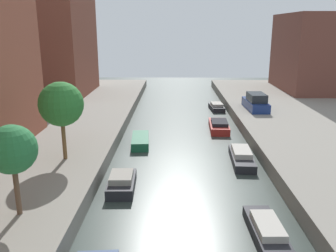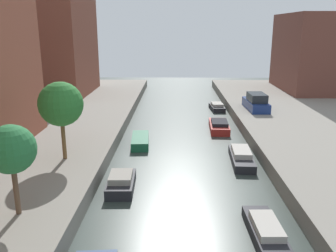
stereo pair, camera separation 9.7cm
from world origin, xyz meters
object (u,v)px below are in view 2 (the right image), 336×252
moored_boat_right_3 (219,126)px  street_tree_1 (11,150)px  low_block_right (324,52)px  moored_boat_left_2 (121,182)px  parked_car (256,103)px  moored_boat_right_2 (241,157)px  street_tree_2 (61,104)px  moored_boat_left_3 (140,141)px  moored_boat_right_4 (217,107)px  moored_boat_right_1 (266,231)px

moored_boat_right_3 → street_tree_1: bearing=-122.6°
low_block_right → street_tree_1: (-25.40, -32.32, -1.82)m
low_block_right → moored_boat_left_2: size_ratio=3.81×
parked_car → moored_boat_right_2: size_ratio=1.09×
street_tree_2 → moored_boat_right_3: size_ratio=1.15×
moored_boat_right_2 → moored_boat_left_2: bearing=-150.2°
street_tree_2 → moored_boat_left_3: bearing=54.7°
street_tree_2 → moored_boat_right_2: 12.07m
moored_boat_right_4 → street_tree_1: bearing=-114.8°
moored_boat_right_1 → street_tree_1: bearing=179.3°
street_tree_2 → moored_boat_left_2: 5.86m
moored_boat_left_2 → moored_boat_right_1: (6.89, -4.69, -0.06)m
low_block_right → moored_boat_right_2: size_ratio=2.80×
moored_boat_left_3 → moored_boat_right_4: moored_boat_right_4 is taller
moored_boat_right_1 → moored_boat_right_4: bearing=88.4°
moored_boat_left_3 → moored_boat_right_2: size_ratio=0.86×
street_tree_1 → moored_boat_right_1: (10.62, -0.14, -3.56)m
street_tree_2 → low_block_right: bearing=45.3°
parked_car → moored_boat_left_2: size_ratio=1.48×
low_block_right → moored_boat_left_2: low_block_right is taller
parked_car → street_tree_2: bearing=-136.6°
moored_boat_right_2 → street_tree_1: bearing=-141.7°
parked_car → moored_boat_right_3: 5.82m
moored_boat_right_1 → moored_boat_right_4: 24.71m
street_tree_2 → parked_car: 20.32m
street_tree_2 → moored_boat_right_2: bearing=10.8°
low_block_right → parked_car: low_block_right is taller
moored_boat_right_4 → parked_car: bearing=-50.6°
moored_boat_right_2 → low_block_right: bearing=58.8°
moored_boat_right_2 → moored_boat_right_4: moored_boat_right_2 is taller
moored_boat_right_1 → moored_boat_right_2: moored_boat_right_2 is taller
moored_boat_right_1 → street_tree_2: bearing=147.3°
street_tree_1 → low_block_right: bearing=51.8°
street_tree_1 → parked_car: street_tree_1 is taller
parked_car → moored_boat_right_1: (-4.01, -20.67, -1.33)m
moored_boat_right_1 → moored_boat_right_2: size_ratio=0.94×
street_tree_2 → moored_boat_right_2: (11.18, 2.14, -4.01)m
street_tree_1 → moored_boat_left_3: (4.05, 12.41, -3.58)m
low_block_right → moored_boat_left_3: (-21.35, -19.90, -5.40)m
moored_boat_right_1 → moored_boat_right_2: bearing=86.4°
parked_car → moored_boat_left_2: (-10.90, -15.98, -1.27)m
low_block_right → moored_boat_right_3: 22.28m
moored_boat_left_2 → moored_boat_right_2: bearing=29.8°
street_tree_2 → moored_boat_right_3: 15.01m
moored_boat_left_3 → moored_boat_right_1: (6.57, -12.55, 0.02)m
low_block_right → moored_boat_right_3: size_ratio=2.90×
moored_boat_right_2 → moored_boat_right_4: size_ratio=1.32×
moored_boat_right_2 → moored_boat_left_3: bearing=153.3°
street_tree_2 → moored_boat_left_3: size_ratio=1.28×
parked_car → moored_boat_right_4: (-3.30, 4.03, -1.33)m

